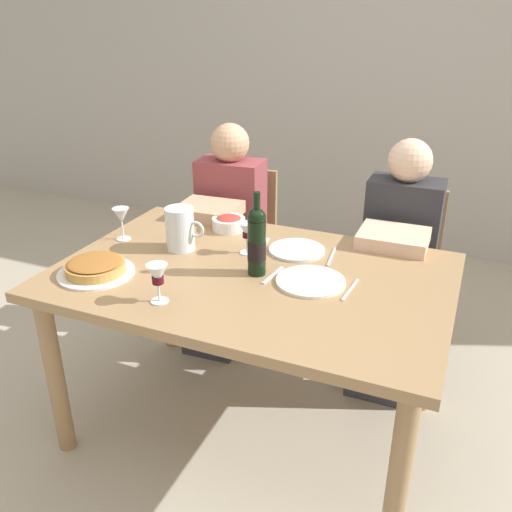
{
  "coord_description": "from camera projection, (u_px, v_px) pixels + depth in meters",
  "views": [
    {
      "loc": [
        0.74,
        -1.72,
        1.69
      ],
      "look_at": [
        0.02,
        -0.01,
        0.84
      ],
      "focal_mm": 38.04,
      "sensor_mm": 36.0,
      "label": 1
    }
  ],
  "objects": [
    {
      "name": "fork_left_setting",
      "position": [
        273.0,
        275.0,
        2.06
      ],
      "size": [
        0.03,
        0.16,
        0.0
      ],
      "primitive_type": "cube",
      "rotation": [
        0.0,
        0.0,
        1.46
      ],
      "color": "silver",
      "rests_on": "dining_table"
    },
    {
      "name": "back_wall",
      "position": [
        383.0,
        53.0,
        3.75
      ],
      "size": [
        8.0,
        0.1,
        2.8
      ],
      "primitive_type": "cube",
      "color": "#B2ADA3",
      "rests_on": "ground"
    },
    {
      "name": "dinner_plate_right_setting",
      "position": [
        297.0,
        250.0,
        2.26
      ],
      "size": [
        0.23,
        0.23,
        0.01
      ],
      "primitive_type": "cylinder",
      "color": "silver",
      "rests_on": "dining_table"
    },
    {
      "name": "spoon_right_setting",
      "position": [
        264.0,
        245.0,
        2.32
      ],
      "size": [
        0.03,
        0.16,
        0.0
      ],
      "primitive_type": "cube",
      "rotation": [
        0.0,
        0.0,
        1.7
      ],
      "color": "silver",
      "rests_on": "dining_table"
    },
    {
      "name": "wine_glass_left_diner",
      "position": [
        121.0,
        217.0,
        2.34
      ],
      "size": [
        0.07,
        0.07,
        0.14
      ],
      "color": "silver",
      "rests_on": "dining_table"
    },
    {
      "name": "chair_right",
      "position": [
        400.0,
        263.0,
        2.78
      ],
      "size": [
        0.4,
        0.4,
        0.87
      ],
      "rotation": [
        0.0,
        0.0,
        3.15
      ],
      "color": "#9E7A51",
      "rests_on": "ground"
    },
    {
      "name": "wine_glass_centre",
      "position": [
        247.0,
        232.0,
        2.21
      ],
      "size": [
        0.07,
        0.07,
        0.13
      ],
      "color": "silver",
      "rests_on": "dining_table"
    },
    {
      "name": "wine_glass_right_diner",
      "position": [
        158.0,
        276.0,
        1.84
      ],
      "size": [
        0.07,
        0.07,
        0.14
      ],
      "color": "silver",
      "rests_on": "dining_table"
    },
    {
      "name": "knife_left_setting",
      "position": [
        350.0,
        290.0,
        1.95
      ],
      "size": [
        0.02,
        0.18,
        0.0
      ],
      "primitive_type": "cube",
      "rotation": [
        0.0,
        0.0,
        1.5
      ],
      "color": "silver",
      "rests_on": "dining_table"
    },
    {
      "name": "ground_plane",
      "position": [
        253.0,
        425.0,
        2.41
      ],
      "size": [
        8.0,
        8.0,
        0.0
      ],
      "primitive_type": "plane",
      "color": "#B2A893"
    },
    {
      "name": "baked_tart",
      "position": [
        96.0,
        268.0,
        2.06
      ],
      "size": [
        0.29,
        0.29,
        0.06
      ],
      "color": "white",
      "rests_on": "dining_table"
    },
    {
      "name": "wine_bottle",
      "position": [
        257.0,
        241.0,
        2.02
      ],
      "size": [
        0.07,
        0.07,
        0.33
      ],
      "color": "black",
      "rests_on": "dining_table"
    },
    {
      "name": "salad_bowl",
      "position": [
        229.0,
        223.0,
        2.47
      ],
      "size": [
        0.15,
        0.15,
        0.07
      ],
      "color": "white",
      "rests_on": "dining_table"
    },
    {
      "name": "chair_left",
      "position": [
        240.0,
        236.0,
        3.1
      ],
      "size": [
        0.42,
        0.42,
        0.87
      ],
      "rotation": [
        0.0,
        0.0,
        3.19
      ],
      "color": "#9E7A51",
      "rests_on": "ground"
    },
    {
      "name": "dinner_plate_left_setting",
      "position": [
        310.0,
        281.0,
        2.0
      ],
      "size": [
        0.26,
        0.26,
        0.01
      ],
      "primitive_type": "cylinder",
      "color": "white",
      "rests_on": "dining_table"
    },
    {
      "name": "water_pitcher",
      "position": [
        180.0,
        231.0,
        2.26
      ],
      "size": [
        0.17,
        0.12,
        0.18
      ],
      "color": "silver",
      "rests_on": "dining_table"
    },
    {
      "name": "knife_right_setting",
      "position": [
        332.0,
        257.0,
        2.21
      ],
      "size": [
        0.03,
        0.18,
        0.0
      ],
      "primitive_type": "cube",
      "rotation": [
        0.0,
        0.0,
        1.68
      ],
      "color": "silver",
      "rests_on": "dining_table"
    },
    {
      "name": "diner_right",
      "position": [
        395.0,
        260.0,
        2.53
      ],
      "size": [
        0.34,
        0.5,
        1.16
      ],
      "rotation": [
        0.0,
        0.0,
        3.15
      ],
      "color": "#2D2D33",
      "rests_on": "ground"
    },
    {
      "name": "dining_table",
      "position": [
        252.0,
        293.0,
        2.13
      ],
      "size": [
        1.5,
        1.0,
        0.76
      ],
      "color": "#9E7A51",
      "rests_on": "ground"
    },
    {
      "name": "diner_left",
      "position": [
        223.0,
        232.0,
        2.85
      ],
      "size": [
        0.35,
        0.52,
        1.16
      ],
      "rotation": [
        0.0,
        0.0,
        3.19
      ],
      "color": "#8E3D42",
      "rests_on": "ground"
    }
  ]
}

